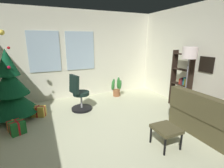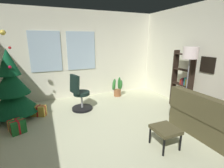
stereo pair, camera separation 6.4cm
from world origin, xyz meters
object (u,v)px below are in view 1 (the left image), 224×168
Objects in this scene: office_chair at (79,97)px; gift_box_green at (17,128)px; potted_plant at (116,88)px; bookshelf at (181,83)px; holiday_tree at (11,90)px; gift_box_red at (14,126)px; floor_lamp at (189,58)px; footstool at (166,130)px; gift_box_gold at (38,111)px.

gift_box_green is at bearing -155.33° from office_chair.
bookshelf is at bearing -51.22° from potted_plant.
office_chair is at bearing 24.67° from gift_box_green.
holiday_tree is 3.12× the size of potted_plant.
floor_lamp reaches higher than gift_box_red.
bookshelf is (1.63, 1.31, 0.38)m from footstool.
gift_box_red is 0.18× the size of floor_lamp.
holiday_tree reaches higher than potted_plant.
holiday_tree reaches higher than bookshelf.
gift_box_green is 4.11m from floor_lamp.
holiday_tree is at bearing -170.26° from potted_plant.
bookshelf reaches higher than potted_plant.
holiday_tree is 6.86× the size of gift_box_red.
footstool is 1.31× the size of gift_box_green.
gift_box_red is (0.06, -0.67, -0.61)m from holiday_tree.
footstool is 0.28× the size of bookshelf.
office_chair is (1.52, 0.50, 0.29)m from gift_box_red.
office_chair is 1.58m from potted_plant.
potted_plant reaches higher than gift_box_red.
gift_box_green is 0.88× the size of gift_box_gold.
gift_box_red is at bearing 146.50° from footstool.
gift_box_red is 0.72m from gift_box_gold.
gift_box_green is 0.21× the size of bookshelf.
footstool reaches higher than gift_box_green.
footstool is 2.13m from bookshelf.
potted_plant is (1.42, 0.68, -0.12)m from office_chair.
gift_box_red is at bearing 114.84° from gift_box_green.
holiday_tree is at bearing 173.98° from office_chair.
floor_lamp is (2.38, -1.34, 1.06)m from office_chair.
gift_box_red is 0.79× the size of gift_box_gold.
holiday_tree is 5.39× the size of gift_box_gold.
holiday_tree reaches higher than gift_box_gold.
holiday_tree is 6.12× the size of gift_box_green.
office_chair reaches higher than gift_box_gold.
office_chair is 2.93m from floor_lamp.
office_chair is at bearing 161.64° from bookshelf.
gift_box_gold is at bearing -12.80° from holiday_tree.
bookshelf is 2.07m from potted_plant.
gift_box_green is at bearing 176.84° from bookshelf.
gift_box_green is 0.81m from gift_box_gold.
gift_box_red is 0.18m from gift_box_green.
bookshelf is (4.14, -0.23, 0.57)m from gift_box_green.
gift_box_gold is at bearing -165.56° from potted_plant.
potted_plant reaches higher than gift_box_gold.
potted_plant is (-0.96, 2.02, -1.18)m from floor_lamp.
potted_plant is (2.87, 1.35, 0.14)m from gift_box_green.
gift_box_gold is at bearing 60.95° from gift_box_green.
gift_box_green is 0.20× the size of floor_lamp.
gift_box_red is at bearing -161.88° from office_chair.
gift_box_red is 0.30× the size of office_chair.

